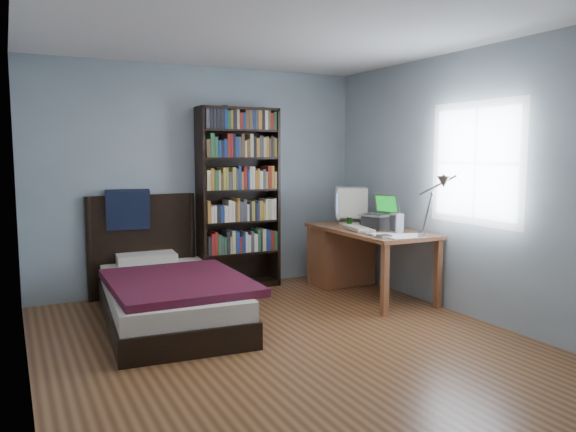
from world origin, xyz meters
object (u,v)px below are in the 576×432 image
Objects in this scene: crt_monitor at (350,203)px; bookshelf at (239,198)px; speaker at (397,223)px; desk at (348,251)px; soda_can at (350,222)px; keyboard at (358,228)px; bed at (165,291)px; laptop at (377,219)px; desk_lamp at (440,188)px.

crt_monitor is 1.28m from bookshelf.
bookshelf is (-1.20, 1.35, 0.20)m from speaker.
desk is 14.43× the size of soda_can.
soda_can is at bearing -118.66° from desk.
bookshelf reaches higher than keyboard.
speaker is at bearing -88.94° from crt_monitor.
bookshelf is at bearing 157.96° from crt_monitor.
bookshelf is (-1.01, 0.75, 0.24)m from soda_can.
keyboard is at bearing -4.78° from bed.
bookshelf is (-0.97, 0.98, 0.28)m from keyboard.
keyboard is (-0.16, -0.44, 0.33)m from desk.
soda_can is at bearing -36.38° from bookshelf.
bookshelf reaches higher than laptop.
soda_can is 2.15m from bed.
soda_can is (-0.11, -0.21, 0.37)m from desk.
speaker is at bearing -13.20° from bed.
desk is 0.56m from crt_monitor.
crt_monitor is 0.88m from speaker.
laptop is at bearing -54.66° from soda_can.
bed reaches higher than laptop.
laptop is (0.07, -0.47, 0.42)m from desk.
crt_monitor reaches higher than laptop.
bookshelf is 1.55m from bed.
laptop is at bearing 85.30° from desk_lamp.
laptop reaches higher than desk.
laptop is at bearing 87.98° from speaker.
bed reaches higher than keyboard.
keyboard is at bearing -113.27° from crt_monitor.
crt_monitor is (0.06, 0.06, 0.56)m from desk.
crt_monitor is 0.59m from keyboard.
desk_lamp reaches higher than bed.
speaker is at bearing -84.79° from desk.
bed reaches higher than soda_can.
speaker is 0.10× the size of bookshelf.
desk_lamp is at bearing -30.10° from bed.
soda_can is 0.05× the size of bed.
soda_can is 0.05× the size of bookshelf.
crt_monitor is at bearing 88.34° from speaker.
speaker is (0.00, -0.34, -0.01)m from laptop.
desk is at bearing 98.46° from laptop.
bed is (-2.20, -0.27, -0.16)m from desk.
desk is 3.15× the size of keyboard.
bookshelf is at bearing 143.62° from soda_can.
crt_monitor is at bearing 78.65° from keyboard.
desk_lamp is at bearing -99.91° from speaker.
desk_lamp reaches higher than keyboard.
laptop reaches higher than soda_can.
desk_lamp reaches higher than speaker.
speaker is 0.63m from soda_can.
crt_monitor is at bearing 91.30° from laptop.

